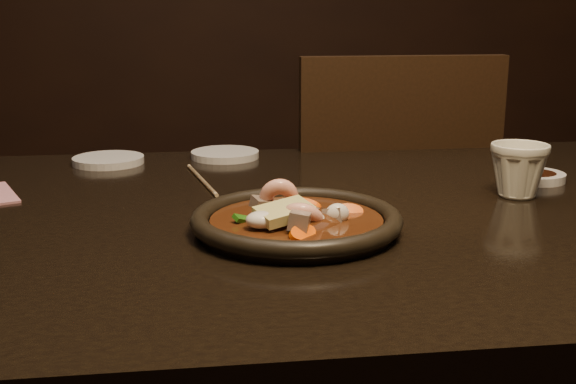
{
  "coord_description": "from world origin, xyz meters",
  "views": [
    {
      "loc": [
        -0.23,
        -0.98,
        1.03
      ],
      "look_at": [
        -0.11,
        -0.09,
        0.8
      ],
      "focal_mm": 45.0,
      "sensor_mm": 36.0,
      "label": 1
    }
  ],
  "objects": [
    {
      "name": "stirfry",
      "position": [
        -0.1,
        -0.11,
        0.77
      ],
      "size": [
        0.18,
        0.18,
        0.06
      ],
      "color": "#391A0A",
      "rests_on": "plate"
    },
    {
      "name": "saucer_left",
      "position": [
        -0.38,
        0.35,
        0.76
      ],
      "size": [
        0.13,
        0.13,
        0.01
      ],
      "primitive_type": "cylinder",
      "color": "silver",
      "rests_on": "table"
    },
    {
      "name": "plate",
      "position": [
        -0.1,
        -0.11,
        0.76
      ],
      "size": [
        0.27,
        0.27,
        0.03
      ],
      "color": "black",
      "rests_on": "table"
    },
    {
      "name": "chair",
      "position": [
        0.19,
        0.55,
        0.51
      ],
      "size": [
        0.44,
        0.44,
        0.94
      ],
      "rotation": [
        0.0,
        0.0,
        3.15
      ],
      "color": "black",
      "rests_on": "floor"
    },
    {
      "name": "chopsticks",
      "position": [
        -0.21,
        0.19,
        0.75
      ],
      "size": [
        0.05,
        0.22,
        0.01
      ],
      "rotation": [
        0.0,
        0.0,
        0.19
      ],
      "color": "tan",
      "rests_on": "table"
    },
    {
      "name": "soy_dish",
      "position": [
        0.33,
        0.12,
        0.76
      ],
      "size": [
        0.1,
        0.1,
        0.01
      ],
      "primitive_type": "cylinder",
      "color": "silver",
      "rests_on": "table"
    },
    {
      "name": "saucer_right",
      "position": [
        -0.17,
        0.38,
        0.76
      ],
      "size": [
        0.13,
        0.13,
        0.01
      ],
      "primitive_type": "cylinder",
      "color": "silver",
      "rests_on": "table"
    },
    {
      "name": "tea_cup",
      "position": [
        0.26,
        0.03,
        0.79
      ],
      "size": [
        0.11,
        0.1,
        0.09
      ],
      "primitive_type": "imported",
      "rotation": [
        0.0,
        0.0,
        -0.27
      ],
      "color": "beige",
      "rests_on": "table"
    },
    {
      "name": "table",
      "position": [
        0.0,
        0.0,
        0.67
      ],
      "size": [
        1.6,
        0.9,
        0.75
      ],
      "color": "black",
      "rests_on": "floor"
    }
  ]
}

